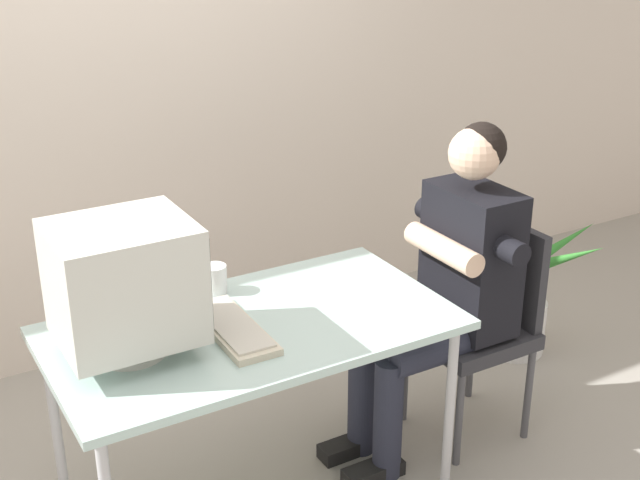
% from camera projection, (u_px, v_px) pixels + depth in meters
% --- Properties ---
extents(wall_back, '(8.00, 0.10, 3.00)m').
position_uv_depth(wall_back, '(169.00, 29.00, 3.82)').
color(wall_back, beige).
rests_on(wall_back, ground_plane).
extents(desk, '(1.36, 0.74, 0.73)m').
position_uv_depth(desk, '(253.00, 338.00, 2.88)').
color(desk, '#B7B7BC').
rests_on(desk, ground_plane).
extents(crt_monitor, '(0.43, 0.36, 0.43)m').
position_uv_depth(crt_monitor, '(126.00, 283.00, 2.60)').
color(crt_monitor, silver).
rests_on(crt_monitor, desk).
extents(keyboard, '(0.16, 0.44, 0.03)m').
position_uv_depth(keyboard, '(232.00, 328.00, 2.81)').
color(keyboard, beige).
rests_on(keyboard, desk).
extents(office_chair, '(0.41, 0.41, 0.88)m').
position_uv_depth(office_chair, '(483.00, 316.00, 3.40)').
color(office_chair, '#4C4C51').
rests_on(office_chair, ground_plane).
extents(person_seated, '(0.72, 0.57, 1.31)m').
position_uv_depth(person_seated, '(447.00, 281.00, 3.23)').
color(person_seated, black).
rests_on(person_seated, ground_plane).
extents(potted_plant, '(0.74, 0.64, 0.78)m').
position_uv_depth(potted_plant, '(520.00, 294.00, 4.05)').
color(potted_plant, silver).
rests_on(potted_plant, ground_plane).
extents(desk_mug, '(0.09, 0.10, 0.10)m').
position_uv_depth(desk_mug, '(214.00, 279.00, 3.07)').
color(desk_mug, white).
rests_on(desk_mug, desk).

